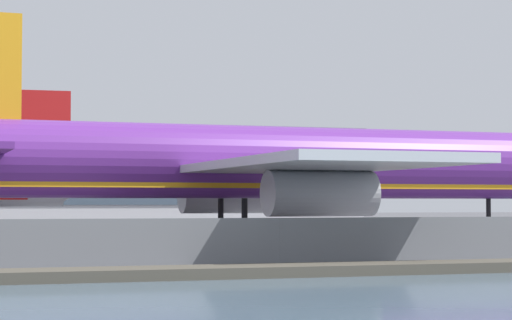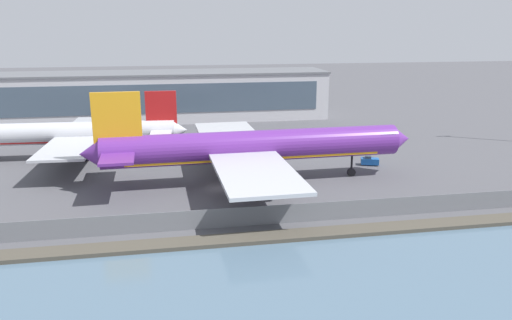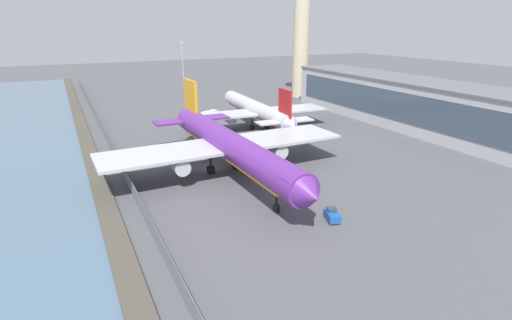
% 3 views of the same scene
% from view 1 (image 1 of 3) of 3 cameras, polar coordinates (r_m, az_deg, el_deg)
% --- Properties ---
extents(ground_plane, '(500.00, 500.00, 0.00)m').
position_cam_1_polar(ground_plane, '(65.74, -3.24, -5.36)').
color(ground_plane, '#4C4C51').
extents(shoreline_seawall, '(320.00, 3.00, 0.50)m').
position_cam_1_polar(shoreline_seawall, '(46.21, 3.24, -6.28)').
color(shoreline_seawall, '#474238').
rests_on(shoreline_seawall, ground).
extents(perimeter_fence, '(280.00, 0.10, 2.58)m').
position_cam_1_polar(perimeter_fence, '(50.38, 1.39, -4.79)').
color(perimeter_fence, slate).
rests_on(perimeter_fence, ground).
extents(cargo_jet_purple, '(54.33, 46.53, 15.55)m').
position_cam_1_polar(cargo_jet_purple, '(69.14, 0.65, -0.31)').
color(cargo_jet_purple, '#602889').
rests_on(cargo_jet_purple, ground).
extents(terminal_building, '(88.34, 16.89, 12.89)m').
position_cam_1_polar(terminal_building, '(125.92, -13.99, -0.97)').
color(terminal_building, '#B2B2B7').
rests_on(terminal_building, ground).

